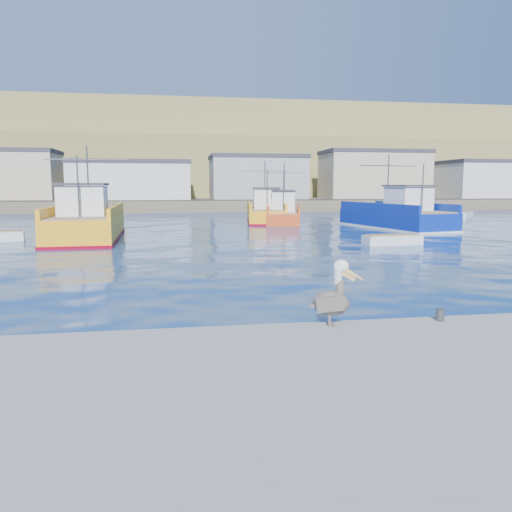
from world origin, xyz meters
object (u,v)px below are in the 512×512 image
Objects in this scene: skiff_far at (462,215)px; pelican at (333,298)px; trawler_yellow_a at (87,223)px; trawler_yellow_b at (266,213)px; trawler_blue at (397,216)px; boat_orange at (284,213)px; skiff_mid at (392,241)px.

pelican is at bearing -124.57° from skiff_far.
pelican is (9.84, -26.14, 0.03)m from trawler_yellow_a.
trawler_yellow_b is 13.80m from trawler_blue.
boat_orange is (17.07, 12.39, -0.10)m from trawler_yellow_a.
boat_orange is (1.57, -1.71, 0.03)m from trawler_yellow_b.
trawler_blue is 1.45× the size of boat_orange.
trawler_blue reaches higher than pelican.
pelican is (-15.86, -30.95, 0.08)m from trawler_blue.
trawler_blue is at bearing 62.86° from pelican.
pelican is at bearing -69.37° from trawler_yellow_a.
skiff_far is at bearing 11.59° from boat_orange.
skiff_mid is (-5.73, -11.81, -0.84)m from trawler_blue.
trawler_blue is 11.48m from boat_orange.
boat_orange is at bearing -47.49° from trawler_yellow_b.
pelican is at bearing -117.14° from trawler_blue.
skiff_far reaches higher than skiff_mid.
trawler_blue is at bearing -42.31° from trawler_yellow_b.
trawler_blue is at bearing 10.60° from trawler_yellow_a.
skiff_far is 2.82× the size of pelican.
skiff_mid is at bearing -129.23° from skiff_far.
trawler_yellow_b is 6.99× the size of pelican.
skiff_far is (22.49, 4.61, -0.72)m from boat_orange.
trawler_yellow_a is 43.07m from skiff_far.
pelican is (-29.72, -43.14, 0.86)m from skiff_far.
boat_orange is 2.02× the size of skiff_far.
boat_orange is at bearing 98.52° from skiff_mid.
pelican is at bearing -117.90° from skiff_mid.
trawler_yellow_b is at bearing 137.69° from trawler_blue.
trawler_yellow_a reaches higher than trawler_blue.
skiff_mid is 2.41× the size of pelican.
trawler_yellow_b is at bearing 42.29° from trawler_yellow_a.
trawler_yellow_a is 3.51× the size of skiff_mid.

